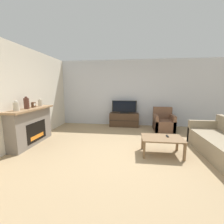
% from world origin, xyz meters
% --- Properties ---
extents(ground_plane, '(24.00, 24.00, 0.00)m').
position_xyz_m(ground_plane, '(0.00, 0.00, 0.00)').
color(ground_plane, '#9E8460').
extents(wall_back, '(12.00, 0.06, 2.70)m').
position_xyz_m(wall_back, '(0.00, 2.98, 1.35)').
color(wall_back, silver).
rests_on(wall_back, ground).
extents(wall_left, '(0.06, 12.00, 2.70)m').
position_xyz_m(wall_left, '(-2.87, 0.00, 1.35)').
color(wall_left, beige).
rests_on(wall_left, ground).
extents(fireplace, '(0.45, 1.62, 1.02)m').
position_xyz_m(fireplace, '(-2.67, 0.42, 0.52)').
color(fireplace, slate).
rests_on(fireplace, ground).
extents(mantel_vase_left, '(0.14, 0.14, 0.26)m').
position_xyz_m(mantel_vase_left, '(-2.65, -0.07, 1.14)').
color(mantel_vase_left, beige).
rests_on(mantel_vase_left, fireplace).
extents(mantel_vase_centre_left, '(0.13, 0.13, 0.33)m').
position_xyz_m(mantel_vase_centre_left, '(-2.65, 0.30, 1.17)').
color(mantel_vase_centre_left, '#512D23').
rests_on(mantel_vase_centre_left, fireplace).
extents(mantel_vase_right, '(0.13, 0.13, 0.23)m').
position_xyz_m(mantel_vase_right, '(-2.65, 0.90, 1.13)').
color(mantel_vase_right, beige).
rests_on(mantel_vase_right, fireplace).
extents(mantel_clock, '(0.08, 0.11, 0.15)m').
position_xyz_m(mantel_clock, '(-2.65, 0.58, 1.10)').
color(mantel_clock, brown).
rests_on(mantel_clock, fireplace).
extents(tv_stand, '(1.18, 0.43, 0.55)m').
position_xyz_m(tv_stand, '(-0.17, 2.70, 0.28)').
color(tv_stand, '#422D1E').
rests_on(tv_stand, ground).
extents(tv, '(0.99, 0.18, 0.51)m').
position_xyz_m(tv, '(-0.17, 2.70, 0.79)').
color(tv, black).
rests_on(tv, tv_stand).
extents(armchair, '(0.70, 0.76, 0.84)m').
position_xyz_m(armchair, '(1.32, 2.31, 0.28)').
color(armchair, brown).
rests_on(armchair, ground).
extents(coffee_table, '(0.94, 0.62, 0.42)m').
position_xyz_m(coffee_table, '(0.85, 0.17, 0.36)').
color(coffee_table, brown).
rests_on(coffee_table, ground).
extents(remote, '(0.04, 0.15, 0.02)m').
position_xyz_m(remote, '(0.99, 0.26, 0.43)').
color(remote, black).
rests_on(remote, coffee_table).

